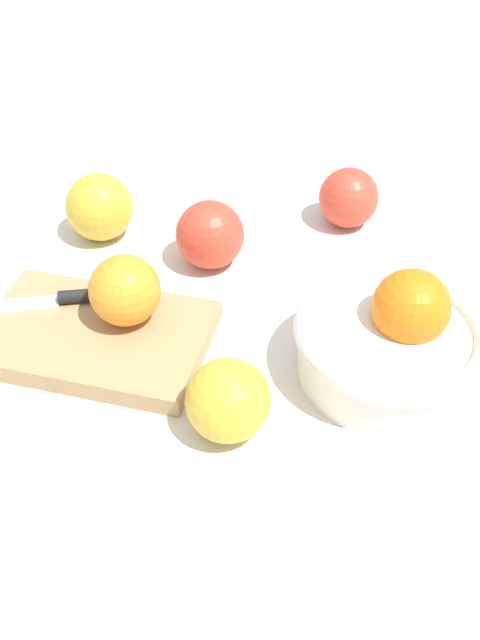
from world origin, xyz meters
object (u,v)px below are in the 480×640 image
object	(u,v)px
bowl	(393,340)
apple_front_left	(349,198)
knife	(48,300)
cutting_board	(95,336)
orange_on_board	(125,290)
apple_back_left	(228,401)
apple_front_center	(210,235)
apple_front_right	(100,207)

from	to	relation	value
bowl	apple_front_left	xyz separation A→B (m)	(0.05, -0.25, -0.00)
knife	apple_front_left	xyz separation A→B (m)	(-0.29, -0.23, 0.01)
bowl	cutting_board	bearing A→B (deg)	2.34
cutting_board	apple_front_left	world-z (taller)	apple_front_left
bowl	cutting_board	world-z (taller)	bowl
orange_on_board	apple_back_left	size ratio (longest dim) A/B	0.95
apple_front_center	bowl	bearing A→B (deg)	145.02
cutting_board	knife	xyz separation A→B (m)	(0.06, -0.03, 0.02)
cutting_board	apple_front_left	bearing A→B (deg)	-132.00
bowl	knife	size ratio (longest dim) A/B	1.18
apple_front_right	apple_front_center	size ratio (longest dim) A/B	1.03
knife	apple_back_left	size ratio (longest dim) A/B	2.07
apple_front_left	apple_back_left	size ratio (longest dim) A/B	0.98
apple_front_left	apple_front_right	world-z (taller)	apple_front_right
apple_front_left	cutting_board	bearing A→B (deg)	48.00
cutting_board	apple_front_right	bearing A→B (deg)	-74.28
bowl	apple_back_left	world-z (taller)	bowl
bowl	apple_front_center	world-z (taller)	bowl
cutting_board	bowl	bearing A→B (deg)	-177.66
apple_front_left	apple_front_center	xyz separation A→B (m)	(0.15, 0.11, 0.00)
orange_on_board	apple_front_left	world-z (taller)	orange_on_board
apple_front_right	apple_back_left	world-z (taller)	apple_front_right
cutting_board	apple_back_left	bearing A→B (deg)	150.29
cutting_board	apple_front_right	distance (m)	0.19
orange_on_board	apple_back_left	world-z (taller)	orange_on_board
orange_on_board	apple_front_right	xyz separation A→B (m)	(0.08, -0.16, -0.02)
apple_back_left	apple_front_center	world-z (taller)	apple_front_center
knife	cutting_board	bearing A→B (deg)	153.39
cutting_board	apple_back_left	xyz separation A→B (m)	(-0.15, 0.09, 0.03)
apple_front_center	apple_front_right	bearing A→B (deg)	-13.30
bowl	knife	bearing A→B (deg)	-2.80
cutting_board	orange_on_board	bearing A→B (deg)	-143.93
apple_front_right	apple_back_left	distance (m)	0.34
bowl	apple_back_left	xyz separation A→B (m)	(0.14, 0.10, -0.00)
apple_back_left	apple_front_center	size ratio (longest dim) A/B	0.96
apple_back_left	apple_front_center	distance (m)	0.25
orange_on_board	apple_front_right	bearing A→B (deg)	-63.56
bowl	apple_front_right	size ratio (longest dim) A/B	2.29
orange_on_board	apple_front_center	size ratio (longest dim) A/B	0.91
knife	apple_front_left	world-z (taller)	apple_front_left
apple_back_left	apple_front_center	bearing A→B (deg)	-75.05
apple_front_left	apple_front_right	bearing A→B (deg)	14.71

